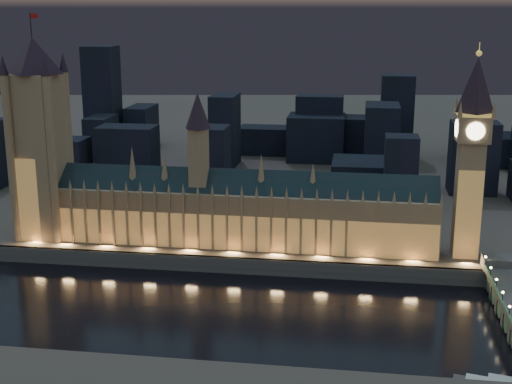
# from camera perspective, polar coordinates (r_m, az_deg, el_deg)

# --- Properties ---
(ground_plane) EXTENTS (2000.00, 2000.00, 0.00)m
(ground_plane) POSITION_cam_1_polar(r_m,az_deg,el_deg) (314.95, -2.39, -9.18)
(ground_plane) COLOR black
(ground_plane) RESTS_ON ground
(north_bank) EXTENTS (2000.00, 960.00, 8.00)m
(north_bank) POSITION_cam_1_polar(r_m,az_deg,el_deg) (814.30, 4.46, 5.82)
(north_bank) COLOR #474838
(north_bank) RESTS_ON ground
(embankment_wall) EXTENTS (2000.00, 2.50, 8.00)m
(embankment_wall) POSITION_cam_1_polar(r_m,az_deg,el_deg) (350.85, -1.15, -5.92)
(embankment_wall) COLOR #42404B
(embankment_wall) RESTS_ON ground
(palace_of_westminster) EXTENTS (202.00, 22.38, 78.00)m
(palace_of_westminster) POSITION_cam_1_polar(r_m,az_deg,el_deg) (364.31, -1.60, -1.44)
(palace_of_westminster) COLOR #9B7B5E
(palace_of_westminster) RESTS_ON north_bank
(victoria_tower) EXTENTS (31.68, 31.68, 116.13)m
(victoria_tower) POSITION_cam_1_polar(r_m,az_deg,el_deg) (387.28, -16.99, 4.82)
(victoria_tower) COLOR #9B7B5E
(victoria_tower) RESTS_ON north_bank
(elizabeth_tower) EXTENTS (18.00, 18.00, 103.20)m
(elizabeth_tower) POSITION_cam_1_polar(r_m,az_deg,el_deg) (354.44, 16.92, 3.96)
(elizabeth_tower) COLOR #9B7B5E
(elizabeth_tower) RESTS_ON north_bank
(city_backdrop) EXTENTS (476.92, 215.63, 87.58)m
(city_backdrop) POSITION_cam_1_polar(r_m,az_deg,el_deg) (538.22, 5.61, 4.21)
(city_backdrop) COLOR black
(city_backdrop) RESTS_ON north_bank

